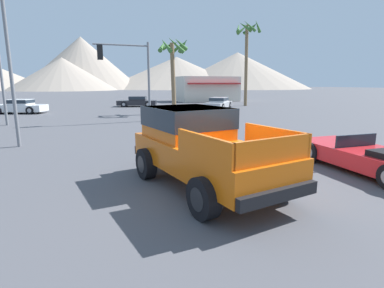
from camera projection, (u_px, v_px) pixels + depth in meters
ground_plane at (217, 190)px, 7.40m from camera, size 320.00×320.00×0.00m
orange_pickup_truck at (199, 142)px, 7.61m from camera, size 2.93×5.22×1.96m
red_convertible_car at (369, 158)px, 8.84m from camera, size 2.09×4.63×1.03m
parked_car_white at (19, 106)px, 25.92m from camera, size 4.67×3.11×1.21m
parked_car_silver at (219, 103)px, 30.44m from camera, size 4.31×4.52×1.17m
parked_car_dark at (137, 101)px, 33.50m from camera, size 4.62×3.08×1.13m
traffic_light_crosswalk at (127, 66)px, 19.56m from camera, size 3.58×0.38×5.23m
street_lamp_post at (6, 30)px, 11.50m from camera, size 0.90×0.24×7.62m
palm_tree_tall at (247, 44)px, 33.44m from camera, size 3.20×3.12×9.32m
palm_tree_short at (174, 57)px, 24.86m from camera, size 2.86×2.63×6.26m
storefront_building at (206, 89)px, 43.70m from camera, size 8.51×6.37×3.50m
distant_mountain_range at (147, 70)px, 133.59m from camera, size 171.23×77.07×21.80m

